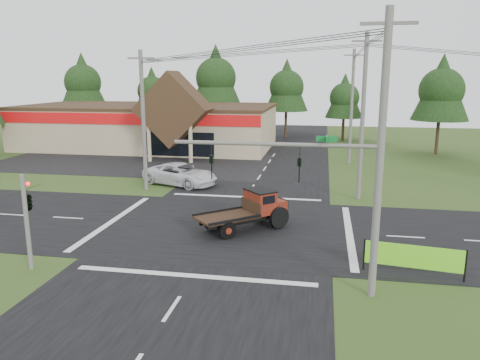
# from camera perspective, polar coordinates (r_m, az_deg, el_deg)

# --- Properties ---
(ground) EXTENTS (120.00, 120.00, 0.00)m
(ground) POSITION_cam_1_polar(r_m,az_deg,el_deg) (27.36, -1.70, -5.76)
(ground) COLOR #314819
(ground) RESTS_ON ground
(road_ns) EXTENTS (12.00, 120.00, 0.02)m
(road_ns) POSITION_cam_1_polar(r_m,az_deg,el_deg) (27.36, -1.70, -5.74)
(road_ns) COLOR black
(road_ns) RESTS_ON ground
(road_ew) EXTENTS (120.00, 12.00, 0.02)m
(road_ew) POSITION_cam_1_polar(r_m,az_deg,el_deg) (27.35, -1.70, -5.74)
(road_ew) COLOR black
(road_ew) RESTS_ON ground
(parking_apron) EXTENTS (28.00, 14.00, 0.02)m
(parking_apron) POSITION_cam_1_polar(r_m,az_deg,el_deg) (49.21, -13.21, 2.12)
(parking_apron) COLOR black
(parking_apron) RESTS_ON ground
(cvs_building) EXTENTS (30.40, 18.20, 9.19)m
(cvs_building) POSITION_cam_1_polar(r_m,az_deg,el_deg) (59.18, -10.84, 6.62)
(cvs_building) COLOR tan
(cvs_building) RESTS_ON ground
(traffic_signal_mast) EXTENTS (8.12, 0.24, 7.00)m
(traffic_signal_mast) POSITION_cam_1_polar(r_m,az_deg,el_deg) (18.40, 11.28, -0.73)
(traffic_signal_mast) COLOR #595651
(traffic_signal_mast) RESTS_ON ground
(traffic_signal_corner) EXTENTS (0.53, 2.48, 4.40)m
(traffic_signal_corner) POSITION_cam_1_polar(r_m,az_deg,el_deg) (22.77, -24.60, -1.44)
(traffic_signal_corner) COLOR #595651
(traffic_signal_corner) RESTS_ON ground
(utility_pole_nr) EXTENTS (2.00, 0.30, 11.00)m
(utility_pole_nr) POSITION_cam_1_polar(r_m,az_deg,el_deg) (18.29, 16.72, 2.78)
(utility_pole_nr) COLOR #595651
(utility_pole_nr) RESTS_ON ground
(utility_pole_nw) EXTENTS (2.00, 0.30, 10.50)m
(utility_pole_nw) POSITION_cam_1_polar(r_m,az_deg,el_deg) (36.14, -11.70, 7.17)
(utility_pole_nw) COLOR #595651
(utility_pole_nw) RESTS_ON ground
(utility_pole_ne) EXTENTS (2.00, 0.30, 11.50)m
(utility_pole_ne) POSITION_cam_1_polar(r_m,az_deg,el_deg) (33.64, 14.72, 7.51)
(utility_pole_ne) COLOR #595651
(utility_pole_ne) RESTS_ON ground
(utility_pole_n) EXTENTS (2.00, 0.30, 11.20)m
(utility_pole_n) POSITION_cam_1_polar(r_m,az_deg,el_deg) (47.59, 13.45, 8.72)
(utility_pole_n) COLOR #595651
(utility_pole_n) RESTS_ON ground
(tree_row_a) EXTENTS (6.72, 6.72, 12.12)m
(tree_row_a) POSITION_cam_1_polar(r_m,az_deg,el_deg) (74.38, -18.63, 11.42)
(tree_row_a) COLOR #332316
(tree_row_a) RESTS_ON ground
(tree_row_b) EXTENTS (5.60, 5.60, 10.10)m
(tree_row_b) POSITION_cam_1_polar(r_m,az_deg,el_deg) (72.07, -10.66, 10.76)
(tree_row_b) COLOR #332316
(tree_row_b) RESTS_ON ground
(tree_row_c) EXTENTS (7.28, 7.28, 13.13)m
(tree_row_c) POSITION_cam_1_polar(r_m,az_deg,el_deg) (68.19, -2.96, 12.57)
(tree_row_c) COLOR #332316
(tree_row_c) RESTS_ON ground
(tree_row_d) EXTENTS (6.16, 6.16, 11.11)m
(tree_row_d) POSITION_cam_1_polar(r_m,az_deg,el_deg) (67.65, 5.70, 11.38)
(tree_row_d) COLOR #332316
(tree_row_d) RESTS_ON ground
(tree_row_e) EXTENTS (5.04, 5.04, 9.09)m
(tree_row_e) POSITION_cam_1_polar(r_m,az_deg,el_deg) (65.53, 12.63, 9.94)
(tree_row_e) COLOR #332316
(tree_row_e) RESTS_ON ground
(tree_side_ne) EXTENTS (6.16, 6.16, 11.11)m
(tree_side_ne) POSITION_cam_1_polar(r_m,az_deg,el_deg) (56.86, 23.37, 10.26)
(tree_side_ne) COLOR #332316
(tree_side_ne) RESTS_ON ground
(antique_flatbed_truck) EXTENTS (5.45, 5.15, 2.27)m
(antique_flatbed_truck) POSITION_cam_1_polar(r_m,az_deg,el_deg) (26.54, 0.48, -3.77)
(antique_flatbed_truck) COLOR #5F130D
(antique_flatbed_truck) RESTS_ON ground
(roadside_banner) EXTENTS (4.24, 0.77, 1.46)m
(roadside_banner) POSITION_cam_1_polar(r_m,az_deg,el_deg) (22.04, 20.36, -9.14)
(roadside_banner) COLOR #6BDA1D
(roadside_banner) RESTS_ON ground
(white_pickup) EXTENTS (6.82, 4.86, 1.73)m
(white_pickup) POSITION_cam_1_polar(r_m,az_deg,el_deg) (38.10, -7.27, 0.71)
(white_pickup) COLOR silver
(white_pickup) RESTS_ON ground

